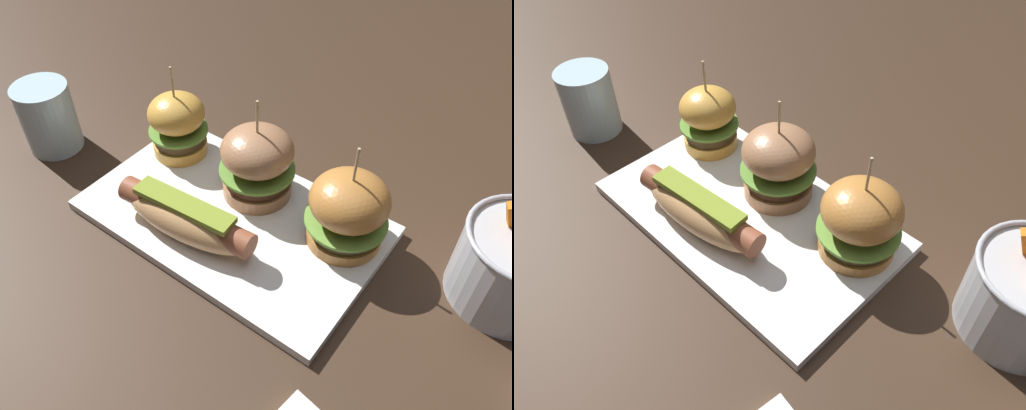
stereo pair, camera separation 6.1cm
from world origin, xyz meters
TOP-DOWN VIEW (x-y plane):
  - ground_plane at (0.00, 0.00)m, footprint 3.00×3.00m
  - platter_main at (0.00, 0.00)m, footprint 0.38×0.23m
  - hot_dog at (-0.02, -0.06)m, footprint 0.19×0.07m
  - slider_left at (-0.14, 0.06)m, footprint 0.08×0.08m
  - slider_center at (0.00, 0.05)m, footprint 0.10×0.10m
  - slider_right at (0.14, 0.05)m, footprint 0.10×0.10m
  - water_glass at (-0.32, -0.04)m, footprint 0.08×0.08m

SIDE VIEW (x-z plane):
  - ground_plane at x=0.00m, z-range 0.00..0.00m
  - platter_main at x=0.00m, z-range 0.00..0.01m
  - hot_dog at x=-0.02m, z-range 0.01..0.07m
  - water_glass at x=-0.32m, z-range 0.00..0.10m
  - slider_left at x=-0.14m, z-range -0.01..0.13m
  - slider_right at x=0.14m, z-range -0.01..0.13m
  - slider_center at x=0.00m, z-range -0.01..0.14m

